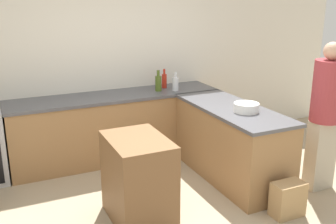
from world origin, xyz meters
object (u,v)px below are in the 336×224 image
Objects in this scene: person_at_peninsula at (326,112)px; island_table at (138,180)px; hot_sauce_bottle at (164,80)px; vinegar_bottle_clear at (175,83)px; paper_bag at (288,199)px; mixing_bowl at (246,107)px; olive_oil_bottle at (158,83)px.

island_table is at bearing 173.71° from person_at_peninsula.
hot_sauce_bottle is 0.16× the size of person_at_peninsula.
person_at_peninsula reaches higher than vinegar_bottle_clear.
paper_bag is at bearing -22.50° from island_table.
mixing_bowl is 1.12m from paper_bag.
mixing_bowl is at bearing 90.00° from paper_bag.
vinegar_bottle_clear is at bearing -20.28° from olive_oil_bottle.
hot_sauce_bottle is at bearing 98.74° from paper_bag.
hot_sauce_bottle is 0.75× the size of paper_bag.
vinegar_bottle_clear is 2.03m from person_at_peninsula.
vinegar_bottle_clear is at bearing -72.42° from hot_sauce_bottle.
island_table is at bearing -171.65° from mixing_bowl.
paper_bag is at bearing -81.26° from hot_sauce_bottle.
person_at_peninsula is 4.65× the size of paper_bag.
olive_oil_bottle is 0.21m from hot_sauce_bottle.
hot_sauce_bottle reaches higher than vinegar_bottle_clear.
island_table is at bearing -121.79° from hot_sauce_bottle.
mixing_bowl is at bearing 149.59° from person_at_peninsula.
vinegar_bottle_clear is 0.15× the size of person_at_peninsula.
person_at_peninsula is (1.05, -1.74, -0.08)m from vinegar_bottle_clear.
vinegar_bottle_clear is (-0.28, 1.29, 0.05)m from mixing_bowl.
island_table is 1.53m from mixing_bowl.
vinegar_bottle_clear reaches higher than paper_bag.
olive_oil_bottle is at bearing 159.72° from vinegar_bottle_clear.
island_table is 1.92m from olive_oil_bottle.
olive_oil_bottle is 1.06× the size of hot_sauce_bottle.
person_at_peninsula reaches higher than mixing_bowl.
olive_oil_bottle is (0.91, 1.58, 0.59)m from island_table.
mixing_bowl is 0.99× the size of olive_oil_bottle.
hot_sauce_bottle is 2.26m from person_at_peninsula.
paper_bag is at bearing -155.59° from person_at_peninsula.
hot_sauce_bottle reaches higher than mixing_bowl.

